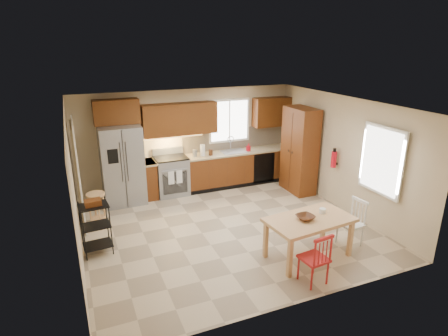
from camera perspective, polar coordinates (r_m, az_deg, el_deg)
floor at (r=7.66m, az=0.48°, el=-9.16°), size 5.50×5.50×0.00m
ceiling at (r=6.85m, az=0.54°, el=9.63°), size 5.50×5.00×0.02m
wall_back at (r=9.41m, az=-5.45°, el=4.32°), size 5.50×0.02×2.50m
wall_front at (r=5.13m, az=11.58°, el=-8.75°), size 5.50×0.02×2.50m
wall_left at (r=6.65m, az=-21.90°, el=-3.23°), size 0.02×5.00×2.50m
wall_right at (r=8.56m, az=17.72°, el=2.02°), size 0.02×5.00×2.50m
refrigerator at (r=8.82m, az=-15.24°, el=0.43°), size 0.92×0.75×1.82m
range_stove at (r=9.22m, az=-7.98°, el=-1.25°), size 0.76×0.63×0.92m
base_cabinet_narrow at (r=9.13m, az=-11.34°, el=-1.72°), size 0.30×0.60×0.90m
base_cabinet_run at (r=9.82m, az=2.42°, el=0.12°), size 2.92×0.60×0.90m
dishwasher at (r=9.81m, az=6.10°, el=0.02°), size 0.60×0.02×0.78m
backsplash at (r=9.86m, az=1.79°, el=4.61°), size 2.92×0.03×0.55m
upper_over_fridge at (r=8.73m, az=-16.09°, el=8.24°), size 1.00×0.35×0.55m
upper_left_block at (r=9.05m, az=-6.75°, el=7.42°), size 1.80×0.35×0.75m
upper_right_block at (r=10.01m, az=7.28°, el=8.49°), size 1.00×0.35×0.75m
window_back at (r=9.67m, az=0.79°, el=7.22°), size 1.12×0.04×1.12m
sink at (r=9.62m, az=1.43°, el=2.30°), size 0.62×0.46×0.16m
undercab_glow at (r=9.04m, az=-8.45°, el=4.77°), size 1.60×0.30×0.01m
soap_bottle at (r=9.65m, az=3.74°, el=3.15°), size 0.09×0.09×0.19m
paper_towel at (r=9.22m, az=-3.28°, el=2.71°), size 0.12×0.12×0.28m
canister_steel at (r=9.18m, az=-4.45°, el=2.28°), size 0.11×0.11×0.18m
canister_wood at (r=9.28m, az=-2.04°, el=2.38°), size 0.10×0.10×0.14m
pantry at (r=9.35m, az=11.43°, el=2.64°), size 0.50×0.95×2.10m
fire_extinguisher at (r=8.64m, az=16.38°, el=1.26°), size 0.12×0.12×0.36m
window_right at (r=7.66m, az=22.89°, el=1.05°), size 0.04×1.02×1.32m
doorway at (r=7.94m, az=-21.42°, el=-1.21°), size 0.04×0.95×2.10m
dining_table at (r=6.74m, az=12.71°, el=-10.35°), size 1.55×0.98×0.72m
chair_red at (r=6.07m, az=13.54°, el=-13.12°), size 0.45×0.45×0.87m
chair_white at (r=7.29m, az=18.74°, el=-7.97°), size 0.45×0.45×0.87m
table_bowl at (r=6.52m, az=12.28°, el=-7.70°), size 0.33×0.33×0.07m
table_jar at (r=6.81m, az=14.76°, el=-6.49°), size 0.11×0.11×0.12m
bar_stool at (r=7.95m, az=-18.75°, el=-6.17°), size 0.45×0.45×0.74m
utility_cart at (r=6.99m, az=-18.93°, el=-8.69°), size 0.51×0.42×0.97m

